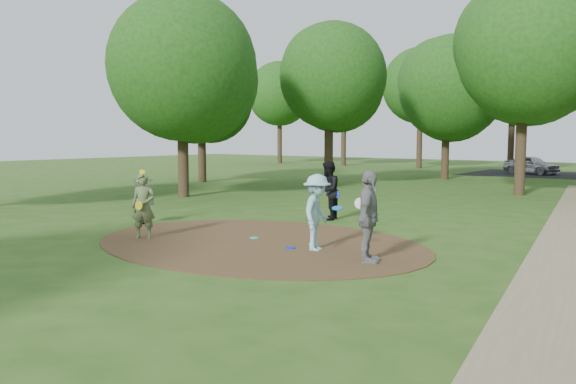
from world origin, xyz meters
The scene contains 11 objects.
ground centered at (0.00, 0.00, 0.00)m, with size 100.00×100.00×0.00m, color #2D5119.
dirt_clearing centered at (0.00, 0.00, 0.01)m, with size 8.40×8.40×0.02m, color #47301C.
player_observer_with_disc centered at (-2.53, -1.27, 0.80)m, with size 0.69×0.65×1.59m.
player_throwing_with_disc centered at (1.63, 0.07, 0.84)m, with size 1.13×1.22×1.67m.
player_walking_with_disc centered at (-0.65, 4.05, 0.88)m, with size 0.92×1.03×1.76m.
player_waiting_with_disc centered at (3.11, -0.34, 0.92)m, with size 0.78×1.16×1.83m.
disc_ground_cyan centered at (-0.36, 0.31, 0.03)m, with size 0.22×0.22×0.02m, color #1AD0C0.
disc_ground_blue centered at (1.07, -0.15, 0.03)m, with size 0.22×0.22×0.02m, color #0E23F0.
car_left centered at (-1.05, 29.86, 0.62)m, with size 1.46×3.64×1.24m, color #B3B4BC.
disc_golf_basket centered at (-4.50, 0.30, 0.87)m, with size 0.63×0.63×1.54m.
tree_ring centered at (2.05, 8.73, 5.29)m, with size 37.52×45.95×9.28m.
Camera 1 is at (8.35, -9.97, 2.47)m, focal length 35.00 mm.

